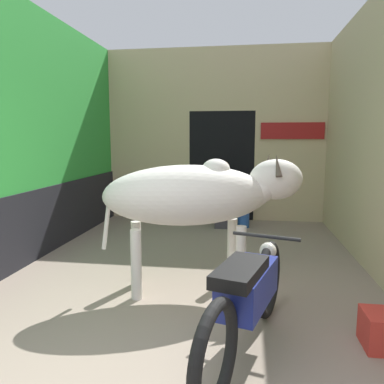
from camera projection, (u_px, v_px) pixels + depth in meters
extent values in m
cube|color=green|center=(28.00, 134.00, 4.91)|extent=(0.18, 5.56, 3.35)
cube|color=black|center=(40.00, 223.00, 5.07)|extent=(0.03, 5.56, 0.94)
cube|color=#C6B289|center=(215.00, 80.00, 7.25)|extent=(4.25, 0.18, 1.21)
cube|color=#C6B289|center=(151.00, 165.00, 7.68)|extent=(1.64, 0.18, 2.14)
cube|color=#C6B289|center=(289.00, 166.00, 7.28)|extent=(1.33, 0.18, 2.14)
cube|color=black|center=(223.00, 165.00, 7.82)|extent=(1.28, 0.90, 2.14)
cube|color=maroon|center=(292.00, 131.00, 7.07)|extent=(1.18, 0.03, 0.31)
ellipsoid|color=silver|center=(187.00, 195.00, 3.91)|extent=(1.86, 1.13, 0.63)
ellipsoid|color=silver|center=(216.00, 170.00, 3.91)|extent=(0.36, 0.34, 0.23)
cylinder|color=silver|center=(261.00, 189.00, 4.01)|extent=(0.49, 0.41, 0.42)
ellipsoid|color=silver|center=(276.00, 179.00, 4.02)|extent=(0.67, 0.52, 0.44)
cylinder|color=silver|center=(107.00, 219.00, 3.82)|extent=(0.14, 0.08, 0.64)
cylinder|color=silver|center=(232.00, 249.00, 4.26)|extent=(0.11, 0.11, 0.72)
cylinder|color=silver|center=(241.00, 260.00, 3.90)|extent=(0.11, 0.11, 0.72)
cylinder|color=silver|center=(136.00, 253.00, 4.11)|extent=(0.11, 0.11, 0.72)
cylinder|color=silver|center=(136.00, 264.00, 3.75)|extent=(0.11, 0.11, 0.72)
cone|color=#473D33|center=(268.00, 163.00, 4.14)|extent=(0.11, 0.18, 0.25)
cone|color=#473D33|center=(278.00, 165.00, 3.84)|extent=(0.11, 0.18, 0.25)
torus|color=black|center=(215.00, 357.00, 2.18)|extent=(0.27, 0.69, 0.69)
torus|color=black|center=(268.00, 279.00, 3.38)|extent=(0.27, 0.69, 0.69)
cube|color=navy|center=(248.00, 286.00, 2.75)|extent=(0.47, 0.78, 0.28)
cube|color=black|center=(240.00, 271.00, 2.55)|extent=(0.41, 0.64, 0.09)
cylinder|color=black|center=(266.00, 236.00, 3.19)|extent=(0.57, 0.19, 0.03)
sphere|color=silver|center=(268.00, 251.00, 3.29)|extent=(0.15, 0.15, 0.15)
cube|color=#3D3842|center=(223.00, 217.00, 6.74)|extent=(0.28, 0.14, 0.41)
cube|color=#3D3842|center=(223.00, 203.00, 6.79)|extent=(0.28, 0.32, 0.11)
cube|color=beige|center=(224.00, 187.00, 6.82)|extent=(0.40, 0.20, 0.54)
sphere|color=tan|center=(224.00, 167.00, 6.77)|extent=(0.20, 0.20, 0.20)
cylinder|color=#2856B2|center=(244.00, 217.00, 6.82)|extent=(0.21, 0.21, 0.37)
cylinder|color=#2856B2|center=(244.00, 206.00, 6.79)|extent=(0.30, 0.30, 0.04)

